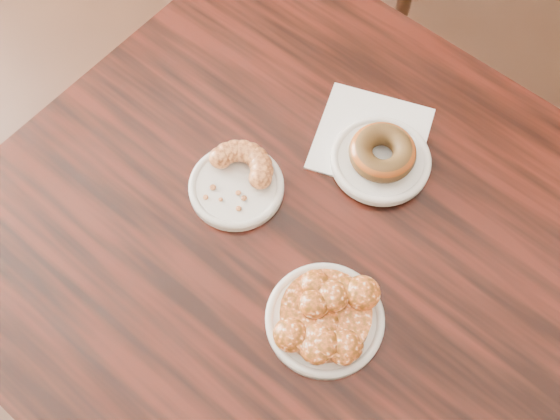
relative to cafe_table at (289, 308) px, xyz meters
The scene contains 9 objects.
floor 0.38m from the cafe_table, behind, with size 5.00×5.00×0.00m, color black.
cafe_table is the anchor object (origin of this frame).
napkin 0.43m from the cafe_table, 81.06° to the left, with size 0.17×0.17×0.00m, color white.
plate_donut 0.43m from the cafe_table, 68.97° to the left, with size 0.16×0.16×0.01m, color white.
plate_cruller 0.40m from the cafe_table, behind, with size 0.15×0.15×0.01m, color silver.
plate_fritter 0.41m from the cafe_table, 42.17° to the right, with size 0.17×0.17×0.01m, color silver.
glazed_donut 0.45m from the cafe_table, 68.97° to the left, with size 0.11×0.11×0.04m, color maroon.
apple_fritter 0.44m from the cafe_table, 42.17° to the right, with size 0.17×0.17×0.04m, color #4A2607, non-canonical shape.
cruller_fragment 0.42m from the cafe_table, behind, with size 0.12×0.12×0.03m, color maroon, non-canonical shape.
Camera 1 is at (0.26, -0.40, 1.72)m, focal length 45.00 mm.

